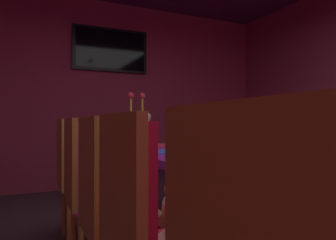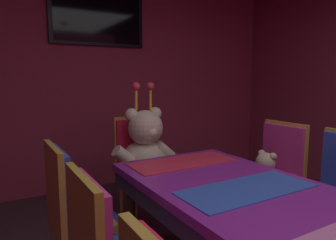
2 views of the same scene
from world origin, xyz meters
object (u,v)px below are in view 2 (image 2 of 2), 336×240
(teddy_right_4, at_px, (264,174))
(king_teddy_bear, at_px, (146,148))
(throne_chair, at_px, (138,158))
(teddy_left_4, at_px, (96,213))
(wall_tv, at_px, (98,17))
(chair_right_4, at_px, (277,170))
(chair_left_4, at_px, (71,213))

(teddy_right_4, relative_size, king_teddy_bear, 0.39)
(throne_chair, height_order, king_teddy_bear, king_teddy_bear)
(teddy_left_4, xyz_separation_m, throne_chair, (0.68, 0.90, 0.03))
(wall_tv, bearing_deg, teddy_right_4, -71.46)
(teddy_right_4, xyz_separation_m, wall_tv, (-0.67, 1.99, 1.46))
(teddy_right_4, height_order, throne_chair, throne_chair)
(chair_right_4, distance_m, wall_tv, 2.60)
(teddy_right_4, relative_size, throne_chair, 0.33)
(teddy_right_4, distance_m, wall_tv, 2.56)
(wall_tv, bearing_deg, chair_right_4, -67.78)
(chair_left_4, relative_size, teddy_left_4, 3.59)
(chair_right_4, relative_size, teddy_right_4, 3.01)
(teddy_right_4, distance_m, king_teddy_bear, 1.01)
(chair_left_4, bearing_deg, teddy_right_4, -0.68)
(chair_left_4, relative_size, king_teddy_bear, 1.16)
(teddy_left_4, xyz_separation_m, wall_tv, (0.68, 1.97, 1.48))
(chair_left_4, xyz_separation_m, teddy_left_4, (0.14, 0.00, -0.03))
(chair_right_4, distance_m, throne_chair, 1.23)
(throne_chair, bearing_deg, wall_tv, 180.00)
(teddy_right_4, height_order, wall_tv, wall_tv)
(chair_left_4, xyz_separation_m, throne_chair, (0.82, 0.90, 0.00))
(teddy_left_4, bearing_deg, king_teddy_bear, 47.14)
(teddy_left_4, relative_size, chair_right_4, 0.28)
(teddy_right_4, bearing_deg, wall_tv, -71.46)
(teddy_right_4, bearing_deg, teddy_left_4, -0.75)
(king_teddy_bear, relative_size, wall_tv, 0.75)
(chair_left_4, xyz_separation_m, chair_right_4, (1.64, -0.02, 0.00))
(chair_right_4, xyz_separation_m, king_teddy_bear, (-0.81, 0.75, 0.13))
(chair_right_4, height_order, throne_chair, same)
(chair_left_4, bearing_deg, chair_right_4, -0.62)
(chair_left_4, relative_size, wall_tv, 0.88)
(teddy_left_4, distance_m, wall_tv, 2.56)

